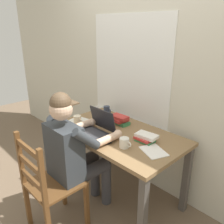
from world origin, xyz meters
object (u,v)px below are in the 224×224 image
Objects in this scene: seated_person at (75,150)px; desk at (117,142)px; book_stack_main at (119,119)px; wooden_chair at (49,185)px; coffee_mug_spare at (78,120)px; coffee_mug_white at (124,143)px; computer_mouse at (109,142)px; coffee_mug_dark at (107,110)px; book_stack_side at (146,138)px; laptop at (96,128)px.

desk is at bearing 78.60° from seated_person.
wooden_chair is at bearing -86.79° from book_stack_main.
coffee_mug_white is at bearing 0.09° from coffee_mug_spare.
coffee_mug_spare is at bearing 140.10° from seated_person.
computer_mouse is (0.19, 0.23, 0.08)m from seated_person.
coffee_mug_white is (0.34, 0.56, 0.33)m from wooden_chair.
coffee_mug_dark is at bearing 109.56° from wooden_chair.
book_stack_main is at bearing 139.30° from coffee_mug_white.
coffee_mug_spare is 0.57× the size of book_stack_side.
wooden_chair is at bearing -97.07° from desk.
computer_mouse is 0.16m from coffee_mug_white.
coffee_mug_spare is at bearing -87.61° from coffee_mug_dark.
wooden_chair is 2.89× the size of laptop.
seated_person is 11.42× the size of coffee_mug_dark.
seated_person reaches higher than coffee_mug_dark.
book_stack_main is at bearing 91.68° from laptop.
wooden_chair is 0.67m from laptop.
laptop reaches higher than desk.
desk is 0.76m from wooden_chair.
wooden_chair is 7.84× the size of coffee_mug_white.
coffee_mug_spare is (-0.43, -0.17, 0.16)m from desk.
book_stack_side is at bearing 63.19° from wooden_chair.
coffee_mug_dark is 0.54× the size of book_stack_side.
book_stack_main is at bearing 93.21° from wooden_chair.
computer_mouse is 0.46m from book_stack_main.
coffee_mug_white is at bearing 39.37° from seated_person.
wooden_chair is 8.66× the size of coffee_mug_dark.
wooden_chair is at bearing -110.72° from computer_mouse.
book_stack_side is at bearing 76.42° from coffee_mug_white.
wooden_chair reaches higher than computer_mouse.
coffee_mug_white is at bearing 58.64° from wooden_chair.
computer_mouse reaches higher than desk.
seated_person is 0.31m from laptop.
coffee_mug_spare is 0.44m from book_stack_main.
book_stack_main is at bearing 122.50° from computer_mouse.
computer_mouse is 0.53m from coffee_mug_spare.
wooden_chair reaches higher than coffee_mug_spare.
computer_mouse is 0.73m from coffee_mug_dark.
desk is 0.34m from book_stack_side.
desk is 0.54m from coffee_mug_dark.
book_stack_side is (0.45, -0.12, -0.01)m from book_stack_main.
wooden_chair is at bearing -70.44° from coffee_mug_dark.
wooden_chair is at bearing -121.36° from coffee_mug_white.
desk is at bearing 115.75° from computer_mouse.
book_stack_side is (0.44, 0.21, -0.02)m from laptop.
computer_mouse is 0.85× the size of coffee_mug_spare.
coffee_mug_spare is at bearing -179.91° from coffee_mug_white.
coffee_mug_dark is 0.43m from coffee_mug_spare.
laptop reaches higher than coffee_mug_dark.
seated_person is 0.36m from wooden_chair.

